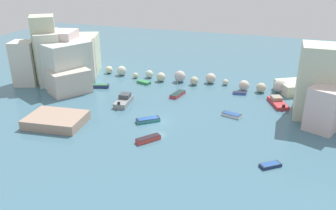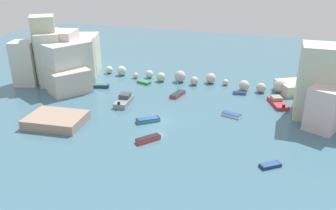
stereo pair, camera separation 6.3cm
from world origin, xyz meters
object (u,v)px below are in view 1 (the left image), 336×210
Objects in this scene: moored_boat_3 at (270,165)px; moored_boat_9 at (124,100)px; stone_dock at (56,120)px; moored_boat_5 at (232,115)px; moored_boat_6 at (144,82)px; moored_boat_7 at (148,120)px; moored_boat_0 at (178,94)px; moored_boat_2 at (99,86)px; moored_boat_8 at (278,102)px; moored_boat_1 at (148,139)px; moored_boat_10 at (240,93)px; moored_boat_4 at (46,113)px.

moored_boat_9 is (-27.70, 13.18, 0.43)m from moored_boat_3.
moored_boat_5 is at bearing 25.09° from stone_dock.
moored_boat_7 is at bearing 132.16° from moored_boat_6.
moored_boat_0 reaches higher than moored_boat_5.
moored_boat_2 is 1.36× the size of moored_boat_6.
moored_boat_0 is 17.47m from moored_boat_2.
moored_boat_5 is 11.05m from moored_boat_8.
moored_boat_1 is 26.36m from moored_boat_10.
moored_boat_1 is 0.60× the size of moored_boat_8.
moored_boat_4 is at bearing 119.39° from moored_boat_1.
stone_dock is 3.29× the size of moored_boat_10.
moored_boat_2 reaches higher than moored_boat_10.
moored_boat_1 is 0.95× the size of moored_boat_7.
moored_boat_3 is 0.90× the size of moored_boat_6.
moored_boat_7 reaches higher than moored_boat_3.
moored_boat_1 reaches higher than moored_boat_5.
stone_dock is at bearing 152.66° from moored_boat_0.
moored_boat_0 is 12.69m from moored_boat_10.
stone_dock is at bearing 126.69° from moored_boat_1.
stone_dock is 13.44m from moored_boat_9.
moored_boat_5 is (31.08, 9.89, -0.05)m from moored_boat_4.
moored_boat_9 is (9.07, -6.38, 0.29)m from moored_boat_2.
moored_boat_7 is 1.41× the size of moored_boat_10.
moored_boat_9 is (-7.31, 5.80, 0.32)m from moored_boat_7.
moored_boat_8 is at bearing 144.95° from moored_boat_10.
moored_boat_1 is at bearing -1.11° from stone_dock.
moored_boat_6 is at bearing -12.20° from moored_boat_10.
moored_boat_8 is at bearing 52.08° from moored_boat_3.
moored_boat_1 reaches higher than moored_boat_3.
moored_boat_0 is 1.71× the size of moored_boat_3.
moored_boat_0 reaches higher than moored_boat_7.
moored_boat_3 is at bearing 157.91° from moored_boat_8.
moored_boat_10 is at bearing 45.40° from moored_boat_8.
moored_boat_5 is 0.65× the size of moored_boat_9.
moored_boat_0 is 13.51m from moored_boat_5.
moored_boat_7 is at bearing 125.78° from moored_boat_2.
moored_boat_2 is at bearing 52.60° from moored_boat_6.
moored_boat_9 reaches higher than moored_boat_3.
stone_dock is at bearing -120.22° from moored_boat_4.
moored_boat_3 is at bearing 121.43° from moored_boat_7.
moored_boat_9 is (1.01, -12.10, 0.38)m from moored_boat_6.
stone_dock is 35.92m from moored_boat_10.
moored_boat_6 is at bearing 62.12° from moored_boat_1.
moored_boat_1 is 1.13× the size of moored_boat_6.
moored_boat_3 is 0.82× the size of moored_boat_5.
moored_boat_3 is 38.25m from moored_boat_6.
moored_boat_1 is 27.65m from moored_boat_8.
moored_boat_10 reaches higher than moored_boat_3.
moored_boat_2 reaches higher than moored_boat_7.
moored_boat_6 is 28.73m from moored_boat_8.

